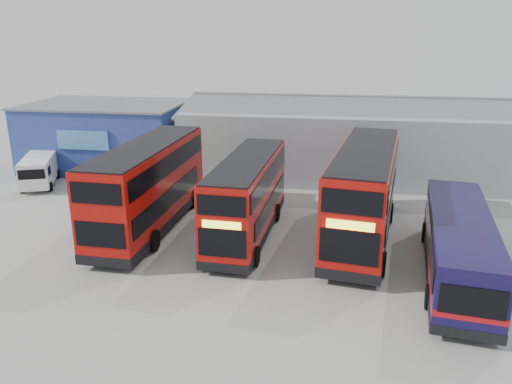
% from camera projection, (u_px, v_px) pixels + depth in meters
% --- Properties ---
extents(ground_plane, '(120.00, 120.00, 0.00)m').
position_uv_depth(ground_plane, '(233.00, 282.00, 22.04)').
color(ground_plane, gray).
rests_on(ground_plane, ground).
extents(office_block, '(12.30, 8.32, 5.12)m').
position_uv_depth(office_block, '(108.00, 135.00, 40.28)').
color(office_block, navy).
rests_on(office_block, ground).
extents(maintenance_shed, '(30.50, 12.00, 5.89)m').
position_uv_depth(maintenance_shed, '(385.00, 138.00, 38.80)').
color(maintenance_shed, gray).
rests_on(maintenance_shed, ground).
extents(double_decker_left, '(3.16, 11.46, 4.81)m').
position_uv_depth(double_decker_left, '(149.00, 188.00, 27.36)').
color(double_decker_left, '#A10D09').
rests_on(double_decker_left, ground).
extents(double_decker_centre, '(2.95, 10.30, 4.31)m').
position_uv_depth(double_decker_centre, '(247.00, 198.00, 26.42)').
color(double_decker_centre, '#A10D09').
rests_on(double_decker_centre, ground).
extents(double_decker_right, '(4.40, 11.91, 4.93)m').
position_uv_depth(double_decker_right, '(364.00, 195.00, 25.93)').
color(double_decker_right, '#A10D09').
rests_on(double_decker_right, ground).
extents(single_decker_blue, '(3.93, 11.19, 2.98)m').
position_uv_depth(single_decker_blue, '(458.00, 248.00, 22.01)').
color(single_decker_blue, '#0E0D3A').
rests_on(single_decker_blue, ground).
extents(panel_van, '(3.52, 5.14, 2.10)m').
position_uv_depth(panel_van, '(39.00, 170.00, 35.48)').
color(panel_van, white).
rests_on(panel_van, ground).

